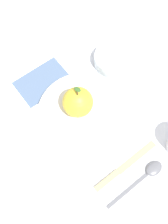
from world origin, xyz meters
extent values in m
plane|color=silver|center=(0.00, 0.00, 0.00)|extent=(2.40, 2.40, 0.00)
cylinder|color=silver|center=(0.04, 0.02, 0.01)|extent=(0.26, 0.26, 0.02)
torus|color=silver|center=(0.04, 0.02, 0.01)|extent=(0.26, 0.26, 0.01)
sphere|color=gold|center=(0.05, 0.04, 0.06)|extent=(0.08, 0.08, 0.08)
cylinder|color=#4C3319|center=(0.05, 0.04, 0.10)|extent=(0.00, 0.00, 0.02)
ellipsoid|color=#386628|center=(0.06, 0.04, 0.11)|extent=(0.03, 0.02, 0.01)
cylinder|color=silver|center=(0.21, -0.06, 0.02)|extent=(0.11, 0.11, 0.04)
torus|color=silver|center=(0.21, -0.06, 0.03)|extent=(0.11, 0.11, 0.01)
cylinder|color=#9FABB3|center=(0.21, -0.06, 0.03)|extent=(0.09, 0.09, 0.01)
cube|color=#D8B766|center=(-0.08, -0.12, 0.00)|extent=(0.10, 0.11, 0.00)
cube|color=#D8B766|center=(-0.14, -0.04, 0.01)|extent=(0.06, 0.07, 0.01)
ellipsoid|color=#59595E|center=(-0.11, -0.16, 0.01)|extent=(0.06, 0.06, 0.01)
cube|color=#59595E|center=(-0.17, -0.09, 0.00)|extent=(0.09, 0.11, 0.01)
cube|color=slate|center=(0.14, 0.14, 0.00)|extent=(0.18, 0.18, 0.00)
camera|label=1|loc=(-0.28, 0.01, 0.72)|focal=45.05mm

